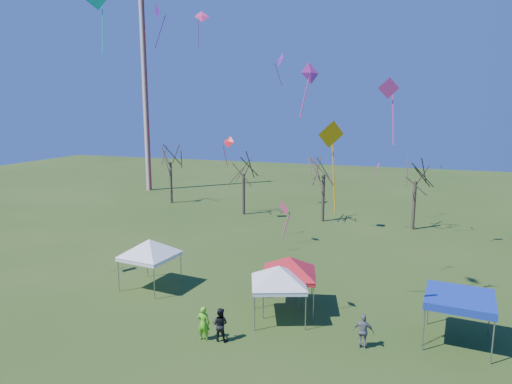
% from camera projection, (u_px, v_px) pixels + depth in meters
% --- Properties ---
extents(ground, '(140.00, 140.00, 0.00)m').
position_uv_depth(ground, '(274.00, 344.00, 21.47)').
color(ground, '#2A4416').
rests_on(ground, ground).
extents(radio_mast, '(0.70, 0.70, 25.00)m').
position_uv_depth(radio_mast, '(145.00, 96.00, 59.80)').
color(radio_mast, silver).
rests_on(radio_mast, ground).
extents(tree_0, '(3.83, 3.83, 8.44)m').
position_uv_depth(tree_0, '(170.00, 148.00, 52.44)').
color(tree_0, '#3D2D21').
rests_on(tree_0, ground).
extents(tree_1, '(3.42, 3.42, 7.54)m').
position_uv_depth(tree_1, '(243.00, 159.00, 46.80)').
color(tree_1, '#3D2D21').
rests_on(tree_1, ground).
extents(tree_2, '(3.71, 3.71, 8.18)m').
position_uv_depth(tree_2, '(324.00, 158.00, 43.76)').
color(tree_2, '#3D2D21').
rests_on(tree_2, ground).
extents(tree_3, '(3.59, 3.59, 7.91)m').
position_uv_depth(tree_3, '(416.00, 163.00, 40.80)').
color(tree_3, '#3D2D21').
rests_on(tree_3, ground).
extents(tent_white_west, '(4.03, 4.03, 3.58)m').
position_uv_depth(tent_white_west, '(149.00, 243.00, 27.77)').
color(tent_white_west, gray).
rests_on(tent_white_west, ground).
extents(tent_white_mid, '(3.62, 3.62, 3.40)m').
position_uv_depth(tent_white_mid, '(279.00, 269.00, 23.57)').
color(tent_white_mid, gray).
rests_on(tent_white_mid, ground).
extents(tent_red, '(3.86, 3.86, 3.50)m').
position_uv_depth(tent_red, '(289.00, 260.00, 24.73)').
color(tent_red, gray).
rests_on(tent_red, ground).
extents(tent_blue, '(3.28, 3.28, 2.37)m').
position_uv_depth(tent_blue, '(460.00, 299.00, 21.23)').
color(tent_blue, gray).
rests_on(tent_blue, ground).
extents(person_grey, '(0.96, 0.41, 1.63)m').
position_uv_depth(person_grey, '(363.00, 331.00, 21.02)').
color(person_grey, slate).
rests_on(person_grey, ground).
extents(person_dark, '(0.80, 0.63, 1.64)m').
position_uv_depth(person_dark, '(220.00, 324.00, 21.69)').
color(person_dark, black).
rests_on(person_dark, ground).
extents(person_green, '(0.67, 0.49, 1.67)m').
position_uv_depth(person_green, '(204.00, 323.00, 21.77)').
color(person_green, '#61D422').
rests_on(person_green, ground).
extents(kite_17, '(1.12, 0.71, 3.35)m').
position_uv_depth(kite_17, '(389.00, 89.00, 22.80)').
color(kite_17, '#F13595').
rests_on(kite_17, ground).
extents(kite_13, '(1.25, 0.87, 3.00)m').
position_uv_depth(kite_13, '(229.00, 142.00, 43.22)').
color(kite_13, red).
rests_on(kite_13, ground).
extents(kite_2, '(1.69, 1.48, 3.52)m').
position_uv_depth(kite_2, '(202.00, 16.00, 44.37)').
color(kite_2, '#EC3474').
rests_on(kite_2, ground).
extents(kite_7, '(1.07, 1.04, 3.00)m').
position_uv_depth(kite_7, '(158.00, 12.00, 30.44)').
color(kite_7, '#6617A3').
rests_on(kite_7, ground).
extents(kite_11, '(1.07, 1.21, 2.56)m').
position_uv_depth(kite_11, '(280.00, 60.00, 36.19)').
color(kite_11, purple).
rests_on(kite_11, ground).
extents(kite_1, '(0.79, 0.80, 1.92)m').
position_uv_depth(kite_1, '(284.00, 209.00, 23.01)').
color(kite_1, '#EA3470').
rests_on(kite_1, ground).
extents(kite_19, '(0.49, 0.72, 1.85)m').
position_uv_depth(kite_19, '(377.00, 167.00, 39.81)').
color(kite_19, '#E13273').
rests_on(kite_19, ground).
extents(kite_27, '(0.99, 1.06, 2.72)m').
position_uv_depth(kite_27, '(310.00, 74.00, 22.17)').
color(kite_27, '#FD38AE').
rests_on(kite_27, ground).
extents(kite_22, '(0.89, 0.94, 2.79)m').
position_uv_depth(kite_22, '(441.00, 168.00, 39.44)').
color(kite_22, '#1DA619').
rests_on(kite_22, ground).
extents(kite_5, '(1.15, 1.05, 3.70)m').
position_uv_depth(kite_5, '(331.00, 136.00, 17.61)').
color(kite_5, '#FFA00D').
rests_on(kite_5, ground).
extents(kite_8, '(1.37, 1.08, 3.50)m').
position_uv_depth(kite_8, '(96.00, 0.00, 25.57)').
color(kite_8, '#0DB2C3').
rests_on(kite_8, ground).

